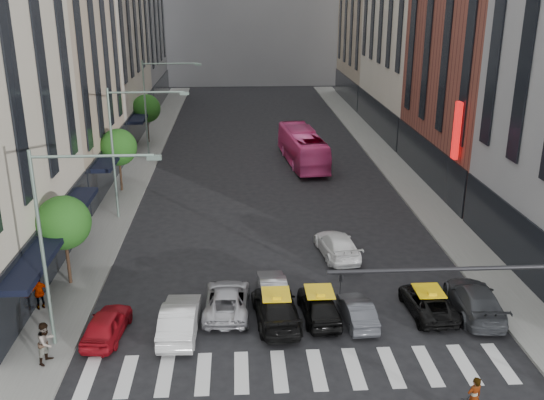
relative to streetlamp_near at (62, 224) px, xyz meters
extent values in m
plane|color=black|center=(10.04, -4.00, -5.90)|extent=(160.00, 160.00, 0.00)
cube|color=slate|center=(-1.46, 26.00, -5.83)|extent=(3.00, 96.00, 0.15)
cube|color=slate|center=(21.54, 26.00, -5.83)|extent=(3.00, 96.00, 0.15)
cube|color=tan|center=(-6.96, 24.00, 6.10)|extent=(8.00, 16.00, 24.00)
cube|color=brown|center=(27.04, 23.00, 7.10)|extent=(8.00, 18.00, 26.00)
cylinder|color=black|center=(-1.76, 6.00, -4.18)|extent=(0.18, 0.18, 3.15)
sphere|color=#1D4C15|center=(-1.76, 6.00, -2.24)|extent=(2.88, 2.88, 2.88)
cylinder|color=black|center=(-1.76, 22.00, -4.18)|extent=(0.18, 0.18, 3.15)
sphere|color=#1D4C15|center=(-1.76, 22.00, -2.24)|extent=(2.88, 2.88, 2.88)
cylinder|color=black|center=(-1.76, 38.00, -4.18)|extent=(0.18, 0.18, 3.15)
sphere|color=#1D4C15|center=(-1.76, 38.00, -2.24)|extent=(2.88, 2.88, 2.88)
cylinder|color=gray|center=(-0.96, 0.00, -1.25)|extent=(0.16, 0.16, 9.00)
cylinder|color=gray|center=(1.54, 0.00, 2.95)|extent=(5.00, 0.12, 0.12)
cube|color=gray|center=(4.04, 0.00, 2.85)|extent=(0.60, 0.25, 0.18)
cylinder|color=gray|center=(-0.96, 16.00, -1.25)|extent=(0.16, 0.16, 9.00)
cylinder|color=gray|center=(1.54, 16.00, 2.95)|extent=(5.00, 0.12, 0.12)
cube|color=gray|center=(4.04, 16.00, 2.85)|extent=(0.60, 0.25, 0.18)
cylinder|color=gray|center=(-0.96, 32.00, -1.25)|extent=(0.16, 0.16, 9.00)
cylinder|color=gray|center=(1.54, 32.00, 2.95)|extent=(5.00, 0.12, 0.12)
cube|color=gray|center=(4.04, 32.00, 2.85)|extent=(0.60, 0.25, 0.18)
cylinder|color=black|center=(15.54, -5.00, -0.10)|extent=(10.00, 0.16, 0.16)
imported|color=black|center=(11.04, -5.00, -0.60)|extent=(0.13, 0.16, 0.80)
cube|color=red|center=(22.64, 16.00, 0.10)|extent=(0.30, 0.70, 4.00)
imported|color=maroon|center=(1.27, 0.61, -5.24)|extent=(2.01, 4.07, 1.33)
imported|color=silver|center=(4.63, 0.76, -5.14)|extent=(1.78, 4.71, 1.54)
imported|color=#ADADB3|center=(6.80, 2.63, -5.24)|extent=(2.39, 4.88, 1.33)
imported|color=black|center=(9.17, 1.52, -5.18)|extent=(2.43, 5.16, 1.46)
imported|color=black|center=(11.29, 1.73, -5.19)|extent=(1.97, 4.31, 1.43)
imported|color=#3B3D42|center=(13.08, 1.23, -5.30)|extent=(1.52, 3.76, 1.21)
imported|color=black|center=(16.74, 1.90, -5.30)|extent=(2.23, 4.45, 1.21)
imported|color=#37393D|center=(19.05, 1.74, -5.15)|extent=(2.54, 5.35, 1.50)
imported|color=#A1A2A7|center=(9.14, 3.80, -5.25)|extent=(1.57, 4.01, 1.30)
imported|color=white|center=(13.35, 8.94, -5.19)|extent=(2.55, 5.10, 1.42)
imported|color=#F04694|center=(13.42, 29.26, -4.33)|extent=(3.73, 11.49, 3.14)
imported|color=gray|center=(15.97, -6.11, -4.24)|extent=(0.72, 0.58, 1.71)
imported|color=gray|center=(-0.82, -1.44, -4.82)|extent=(0.99, 1.10, 1.88)
imported|color=gray|center=(-2.50, 3.24, -4.89)|extent=(1.09, 0.88, 1.74)
camera|label=1|loc=(7.45, -24.23, 9.42)|focal=40.00mm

